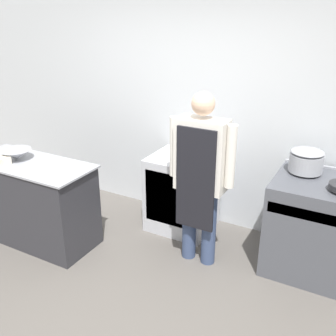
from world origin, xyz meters
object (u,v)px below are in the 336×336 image
at_px(fridge_unit, 182,193).
at_px(person_cook, 201,171).
at_px(stove, 316,227).
at_px(plastic_tub, 3,161).
at_px(mixing_bowl, 16,155).
at_px(stock_pot, 306,160).

height_order(fridge_unit, person_cook, person_cook).
height_order(stove, plastic_tub, plastic_tub).
height_order(fridge_unit, plastic_tub, plastic_tub).
xyz_separation_m(stove, mixing_bowl, (-2.92, -0.87, 0.49)).
bearing_deg(mixing_bowl, stock_pot, 20.19).
distance_m(person_cook, plastic_tub, 1.99).
xyz_separation_m(stove, fridge_unit, (-1.47, 0.10, -0.03)).
distance_m(plastic_tub, stock_pot, 2.97).
bearing_deg(person_cook, stock_pot, 32.35).
relative_size(person_cook, plastic_tub, 14.84).
bearing_deg(stock_pot, mixing_bowl, -159.81).
xyz_separation_m(stove, plastic_tub, (-2.91, -1.05, 0.48)).
bearing_deg(mixing_bowl, person_cook, 14.03).
height_order(person_cook, mixing_bowl, person_cook).
distance_m(fridge_unit, mixing_bowl, 1.83).
distance_m(stove, person_cook, 1.22).
bearing_deg(fridge_unit, stock_pot, 1.59).
bearing_deg(fridge_unit, mixing_bowl, -146.39).
xyz_separation_m(person_cook, plastic_tub, (-1.88, -0.65, -0.03)).
bearing_deg(fridge_unit, plastic_tub, -141.51).
relative_size(fridge_unit, stock_pot, 2.76).
xyz_separation_m(mixing_bowl, plastic_tub, (0.01, -0.18, -0.01)).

